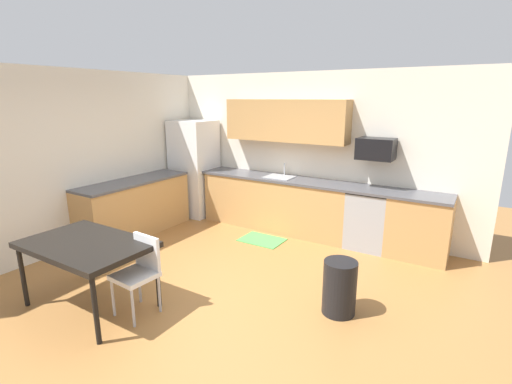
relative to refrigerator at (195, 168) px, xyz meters
name	(u,v)px	position (x,y,z in m)	size (l,w,h in m)	color
ground_plane	(214,287)	(2.18, -2.22, -0.93)	(12.00, 12.00, 0.00)	#9E6B38
wall_back	(306,153)	(2.18, 0.43, 0.42)	(5.80, 0.10, 2.70)	silver
wall_left	(73,161)	(-0.47, -2.22, 0.42)	(0.10, 5.80, 2.70)	silver
cabinet_run_back	(275,204)	(1.78, 0.08, -0.48)	(2.70, 0.60, 0.90)	tan
cabinet_run_back_right	(419,228)	(4.16, 0.08, -0.48)	(0.85, 0.60, 0.90)	tan
cabinet_run_left	(135,208)	(-0.12, -1.42, -0.48)	(0.60, 2.00, 0.90)	tan
countertop_back	(296,180)	(2.18, 0.08, -0.01)	(4.80, 0.64, 0.04)	#4C4C51
countertop_left	(133,181)	(-0.12, -1.42, -0.01)	(0.64, 2.00, 0.04)	#4C4C51
upper_cabinets_back	(285,121)	(1.88, 0.21, 0.97)	(2.20, 0.34, 0.70)	tan
refrigerator	(195,168)	(0.00, 0.00, 0.00)	(0.76, 0.70, 1.85)	white
oven_range	(369,219)	(3.43, 0.08, -0.47)	(0.60, 0.60, 0.91)	#999BA0
microwave	(376,149)	(3.43, 0.18, 0.61)	(0.54, 0.36, 0.32)	black
sink_basin	(280,180)	(1.86, 0.08, -0.05)	(0.48, 0.40, 0.14)	#A5A8AD
sink_faucet	(284,170)	(1.86, 0.26, 0.11)	(0.02, 0.02, 0.24)	#B2B5BA
dining_table	(87,247)	(1.28, -3.27, -0.22)	(1.40, 0.90, 0.77)	black
chair_near_table	(140,269)	(1.84, -3.04, -0.42)	(0.43, 0.43, 0.85)	white
trash_bin	(339,287)	(3.68, -1.94, -0.63)	(0.36, 0.36, 0.60)	black
floor_mat	(262,240)	(1.89, -0.57, -0.92)	(0.70, 0.50, 0.01)	#4CA54C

